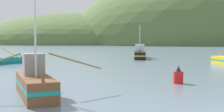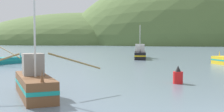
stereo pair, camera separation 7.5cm
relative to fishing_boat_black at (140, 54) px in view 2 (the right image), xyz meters
name	(u,v)px [view 2 (the right image)]	position (x,y,z in m)	size (l,w,h in m)	color
hill_mid_left	(87,44)	(-14.39, 172.78, -0.85)	(166.99, 133.59, 45.56)	#516B38
hill_far_left	(108,44)	(1.17, 152.51, -0.85)	(86.71, 69.37, 45.37)	#47703D
hill_far_center	(188,44)	(56.67, 149.19, -0.85)	(165.93, 132.74, 89.32)	#516B38
fishing_boat_black	(140,54)	(0.00, 0.00, 0.00)	(3.33, 9.91, 6.46)	black
fishing_boat_brown	(34,83)	(-12.36, -36.40, 0.00)	(8.51, 7.02, 6.63)	brown
channel_buoy	(178,76)	(-1.66, -31.60, -0.24)	(0.81, 0.81, 1.48)	red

